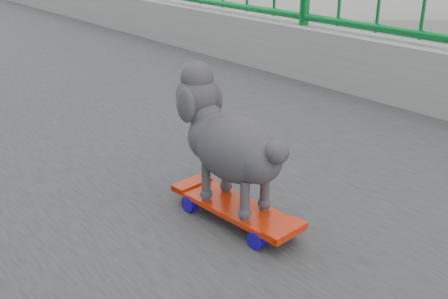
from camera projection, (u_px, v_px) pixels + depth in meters
name	position (u px, v px, depth m)	size (l,w,h in m)	color
skateboard	(235.00, 209.00, 1.56)	(0.16, 0.45, 0.06)	red
poodle	(229.00, 141.00, 1.50)	(0.20, 0.44, 0.37)	#2A282D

